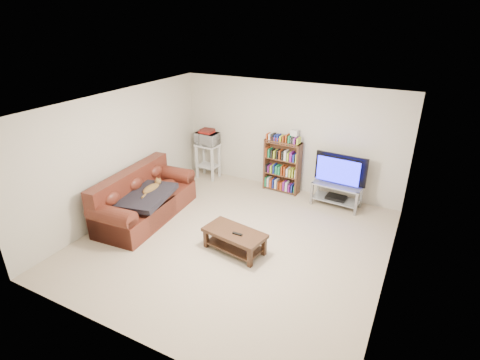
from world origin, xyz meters
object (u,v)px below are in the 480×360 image
Objects in this scene: tv_stand at (337,191)px; bookshelf at (282,165)px; sofa at (143,201)px; coffee_table at (235,237)px.

tv_stand is 0.86× the size of bookshelf.
sofa is at bearing -142.38° from tv_stand.
tv_stand is at bearing 74.44° from coffee_table.
coffee_table is 2.63m from tv_stand.
bookshelf is (-0.17, 2.54, 0.35)m from coffee_table.
coffee_table is 2.57m from bookshelf.
sofa is 1.91× the size of bookshelf.
sofa is at bearing -176.46° from coffee_table.
bookshelf is (1.97, 2.33, 0.28)m from sofa.
tv_stand is 1.32m from bookshelf.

